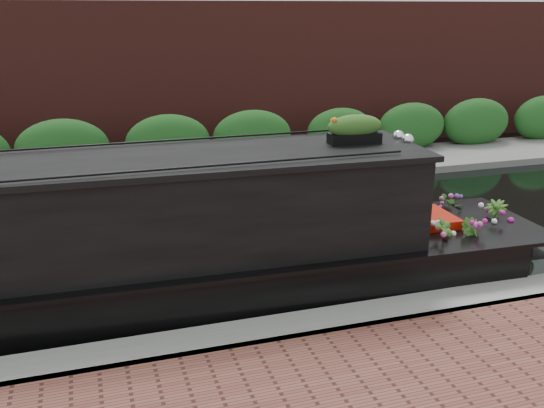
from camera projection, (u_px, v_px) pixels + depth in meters
name	position (u px, v px, depth m)	size (l,w,h in m)	color
ground	(211.00, 247.00, 10.14)	(80.00, 80.00, 0.00)	black
near_bank_coping	(270.00, 347.00, 7.15)	(40.00, 0.60, 0.50)	gray
far_bank_path	(173.00, 182.00, 13.95)	(40.00, 2.40, 0.34)	slate
far_hedge	(167.00, 172.00, 14.77)	(40.00, 1.10, 2.80)	#1E521C
far_brick_wall	(156.00, 153.00, 16.67)	(40.00, 1.00, 8.00)	#52211B
narrowboat	(127.00, 255.00, 7.77)	(11.34, 2.37, 2.65)	black
rope_fender	(520.00, 247.00, 9.73)	(0.32, 0.32, 0.38)	olive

